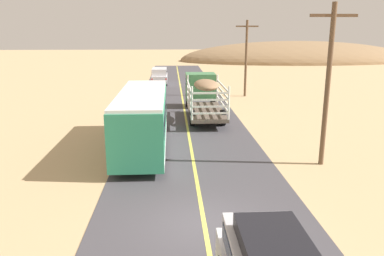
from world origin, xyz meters
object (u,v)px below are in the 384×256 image
bus (143,118)px  car_far (159,75)px  livestock_truck (202,90)px  power_pole_near (328,81)px  power_pole_mid (246,56)px

bus → car_far: bearing=89.6°
livestock_truck → car_far: bearing=103.1°
power_pole_near → bus: bearing=161.2°
power_pole_near → power_pole_mid: bearing=90.0°
livestock_truck → bus: bearing=-113.1°
bus → car_far: bus is taller
livestock_truck → power_pole_mid: 9.23m
bus → power_pole_near: power_pole_near is taller
livestock_truck → power_pole_near: (4.93, -12.76, 2.38)m
livestock_truck → power_pole_mid: power_pole_mid is taller
bus → power_pole_mid: bearing=62.2°
power_pole_near → livestock_truck: bearing=111.1°
livestock_truck → car_far: size_ratio=2.10×
bus → power_pole_near: bearing=-18.8°
bus → power_pole_near: (9.05, -3.09, 2.42)m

